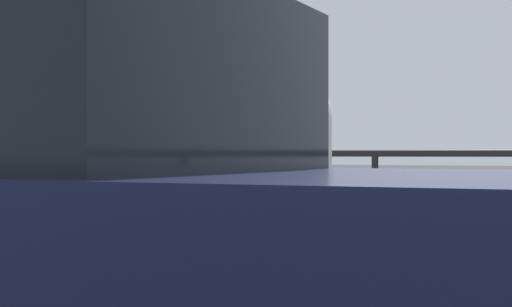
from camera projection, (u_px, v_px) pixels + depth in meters
parking_meter at (315, 158)px, 4.18m from camera, size 0.19×0.19×1.37m
pedestrian_at_meter at (233, 158)px, 4.38m from camera, size 0.65×0.42×1.76m
background_railing at (481, 187)px, 6.39m from camera, size 24.06×0.06×1.07m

